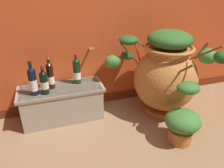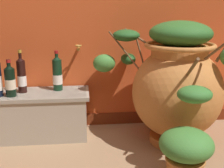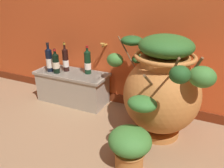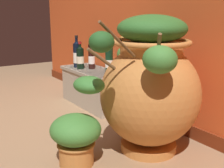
{
  "view_description": "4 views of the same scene",
  "coord_description": "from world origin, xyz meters",
  "px_view_note": "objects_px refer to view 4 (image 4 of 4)",
  "views": [
    {
      "loc": [
        -0.72,
        -1.17,
        1.43
      ],
      "look_at": [
        -0.08,
        0.78,
        0.39
      ],
      "focal_mm": 34.79,
      "sensor_mm": 36.0,
      "label": 1
    },
    {
      "loc": [
        -0.21,
        -1.38,
        1.05
      ],
      "look_at": [
        0.01,
        0.76,
        0.47
      ],
      "focal_mm": 46.87,
      "sensor_mm": 36.0,
      "label": 2
    },
    {
      "loc": [
        0.83,
        -1.1,
        1.29
      ],
      "look_at": [
        -0.05,
        0.84,
        0.35
      ],
      "focal_mm": 35.19,
      "sensor_mm": 36.0,
      "label": 3
    },
    {
      "loc": [
        1.94,
        -0.6,
        0.95
      ],
      "look_at": [
        -0.1,
        0.78,
        0.35
      ],
      "focal_mm": 46.49,
      "sensor_mm": 36.0,
      "label": 4
    }
  ],
  "objects_px": {
    "terracotta_urn": "(149,85)",
    "wine_bottle_back": "(80,57)",
    "wine_bottle_right": "(92,55)",
    "wine_bottle_left": "(109,59)",
    "potted_shrub": "(76,136)",
    "wine_bottle_middle": "(77,54)"
  },
  "relations": [
    {
      "from": "wine_bottle_left",
      "to": "wine_bottle_middle",
      "type": "height_order",
      "value": "wine_bottle_middle"
    },
    {
      "from": "wine_bottle_left",
      "to": "potted_shrub",
      "type": "distance_m",
      "value": 1.18
    },
    {
      "from": "wine_bottle_middle",
      "to": "wine_bottle_right",
      "type": "xyz_separation_m",
      "value": [
        0.17,
        0.09,
        -0.0
      ]
    },
    {
      "from": "wine_bottle_middle",
      "to": "wine_bottle_back",
      "type": "xyz_separation_m",
      "value": [
        0.1,
        -0.01,
        -0.02
      ]
    },
    {
      "from": "terracotta_urn",
      "to": "potted_shrub",
      "type": "height_order",
      "value": "terracotta_urn"
    },
    {
      "from": "wine_bottle_left",
      "to": "wine_bottle_middle",
      "type": "bearing_deg",
      "value": -164.38
    },
    {
      "from": "wine_bottle_middle",
      "to": "wine_bottle_right",
      "type": "bearing_deg",
      "value": 27.1
    },
    {
      "from": "wine_bottle_left",
      "to": "wine_bottle_back",
      "type": "distance_m",
      "value": 0.37
    },
    {
      "from": "terracotta_urn",
      "to": "wine_bottle_back",
      "type": "bearing_deg",
      "value": 173.68
    },
    {
      "from": "terracotta_urn",
      "to": "wine_bottle_back",
      "type": "distance_m",
      "value": 1.27
    },
    {
      "from": "wine_bottle_middle",
      "to": "wine_bottle_right",
      "type": "relative_size",
      "value": 1.0
    },
    {
      "from": "terracotta_urn",
      "to": "wine_bottle_left",
      "type": "distance_m",
      "value": 0.96
    },
    {
      "from": "wine_bottle_back",
      "to": "potted_shrub",
      "type": "relative_size",
      "value": 0.86
    },
    {
      "from": "terracotta_urn",
      "to": "wine_bottle_right",
      "type": "distance_m",
      "value": 1.21
    },
    {
      "from": "terracotta_urn",
      "to": "wine_bottle_back",
      "type": "height_order",
      "value": "terracotta_urn"
    },
    {
      "from": "wine_bottle_back",
      "to": "wine_bottle_middle",
      "type": "bearing_deg",
      "value": 172.67
    },
    {
      "from": "wine_bottle_left",
      "to": "potted_shrub",
      "type": "xyz_separation_m",
      "value": [
        0.82,
        -0.79,
        -0.32
      ]
    },
    {
      "from": "wine_bottle_left",
      "to": "wine_bottle_right",
      "type": "distance_m",
      "value": 0.28
    },
    {
      "from": "terracotta_urn",
      "to": "wine_bottle_right",
      "type": "relative_size",
      "value": 3.03
    },
    {
      "from": "wine_bottle_back",
      "to": "terracotta_urn",
      "type": "bearing_deg",
      "value": -6.32
    },
    {
      "from": "wine_bottle_left",
      "to": "wine_bottle_back",
      "type": "relative_size",
      "value": 1.14
    },
    {
      "from": "wine_bottle_left",
      "to": "potted_shrub",
      "type": "relative_size",
      "value": 0.98
    }
  ]
}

